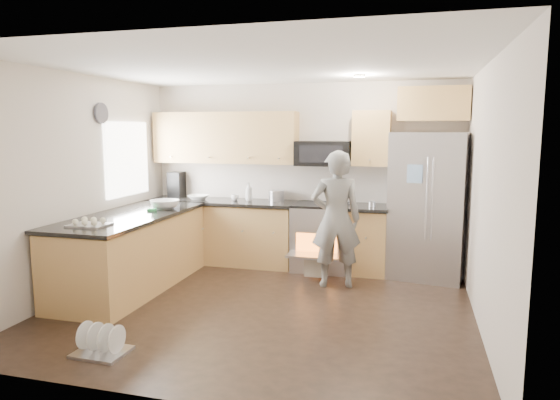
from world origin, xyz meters
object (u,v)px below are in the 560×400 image
(refrigerator, at_px, (428,206))
(dish_rack, at_px, (102,345))
(person, at_px, (336,219))
(stove_range, at_px, (321,222))

(refrigerator, relative_size, dish_rack, 4.21)
(refrigerator, distance_m, dish_rack, 4.30)
(person, relative_size, dish_rack, 3.74)
(stove_range, xyz_separation_m, dish_rack, (-1.36, -3.15, -0.60))
(stove_range, bearing_deg, refrigerator, 0.30)
(stove_range, xyz_separation_m, refrigerator, (1.42, 0.01, 0.28))
(stove_range, bearing_deg, dish_rack, -113.37)
(stove_range, distance_m, dish_rack, 3.49)
(person, height_order, dish_rack, person)
(person, distance_m, dish_rack, 3.06)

